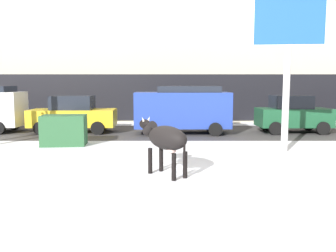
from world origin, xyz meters
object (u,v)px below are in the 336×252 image
cow_black (164,139)px  car_blue_van (182,108)px  pedestrian_near_billboard (299,110)px  dumpster (63,130)px  car_yellow_sedan (72,114)px  billboard (288,30)px  car_darkgreen_hatchback (291,114)px

cow_black → car_blue_van: (0.79, 8.11, 0.25)m
pedestrian_near_billboard → dumpster: pedestrian_near_billboard is taller
cow_black → dumpster: (-4.08, 4.77, -0.39)m
car_blue_van → car_yellow_sedan: bearing=175.6°
cow_black → pedestrian_near_billboard: size_ratio=0.99×
cow_black → pedestrian_near_billboard: (7.90, 11.86, -0.11)m
car_yellow_sedan → pedestrian_near_billboard: (12.60, 3.34, -0.03)m
car_blue_van → pedestrian_near_billboard: 8.06m
car_blue_van → dumpster: car_blue_van is taller
car_yellow_sedan → car_blue_van: bearing=-4.4°
car_yellow_sedan → billboard: bearing=-29.8°
cow_black → dumpster: 6.29m
car_yellow_sedan → pedestrian_near_billboard: bearing=14.8°
billboard → dumpster: billboard is taller
car_yellow_sedan → car_darkgreen_hatchback: car_darkgreen_hatchback is taller
car_yellow_sedan → pedestrian_near_billboard: car_yellow_sedan is taller
car_blue_van → car_darkgreen_hatchback: (5.49, 0.32, -0.32)m
cow_black → car_blue_van: size_ratio=0.37×
cow_black → car_darkgreen_hatchback: size_ratio=0.48×
billboard → dumpster: bearing=170.6°
billboard → car_darkgreen_hatchback: size_ratio=1.57×
dumpster → car_darkgreen_hatchback: bearing=19.4°
cow_black → car_blue_van: car_blue_van is taller
car_yellow_sedan → car_darkgreen_hatchback: (10.97, -0.10, 0.02)m
dumpster → pedestrian_near_billboard: bearing=30.6°
car_darkgreen_hatchback → pedestrian_near_billboard: size_ratio=2.04×
car_blue_van → car_darkgreen_hatchback: 5.51m
car_darkgreen_hatchback → pedestrian_near_billboard: car_darkgreen_hatchback is taller
car_blue_van → pedestrian_near_billboard: bearing=27.8°
car_yellow_sedan → dumpster: size_ratio=2.49×
cow_black → billboard: billboard is taller
billboard → car_yellow_sedan: size_ratio=1.31×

